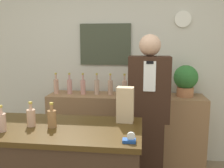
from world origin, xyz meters
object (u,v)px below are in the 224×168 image
at_px(potted_plant, 186,79).
at_px(paper_bag, 125,105).
at_px(tape_dispenser, 130,139).
at_px(shopkeeper, 148,115).

height_order(potted_plant, paper_bag, potted_plant).
relative_size(potted_plant, paper_bag, 1.30).
relative_size(potted_plant, tape_dispenser, 4.34).
height_order(paper_bag, tape_dispenser, paper_bag).
bearing_deg(paper_bag, potted_plant, 58.73).
xyz_separation_m(shopkeeper, paper_bag, (-0.21, -0.57, 0.25)).
xyz_separation_m(potted_plant, tape_dispenser, (-0.61, -1.55, -0.19)).
distance_m(shopkeeper, paper_bag, 0.65).
distance_m(shopkeeper, potted_plant, 0.78).
bearing_deg(tape_dispenser, shopkeeper, 81.70).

